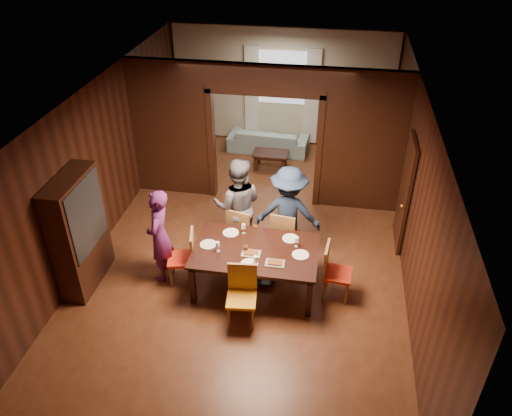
% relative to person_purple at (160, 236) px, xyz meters
% --- Properties ---
extents(floor, '(9.00, 9.00, 0.00)m').
position_rel_person_purple_xyz_m(floor, '(1.32, 1.16, -0.84)').
color(floor, '#502816').
rests_on(floor, ground).
extents(ceiling, '(5.50, 9.00, 0.02)m').
position_rel_person_purple_xyz_m(ceiling, '(1.32, 1.16, 2.06)').
color(ceiling, silver).
rests_on(ceiling, room_walls).
extents(room_walls, '(5.52, 9.01, 2.90)m').
position_rel_person_purple_xyz_m(room_walls, '(1.32, 3.04, 0.67)').
color(room_walls, black).
rests_on(room_walls, floor).
extents(person_purple, '(0.44, 0.63, 1.67)m').
position_rel_person_purple_xyz_m(person_purple, '(0.00, 0.00, 0.00)').
color(person_purple, '#5F2160').
rests_on(person_purple, floor).
extents(person_grey, '(0.97, 0.80, 1.82)m').
position_rel_person_purple_xyz_m(person_grey, '(1.11, 0.99, 0.07)').
color(person_grey, '#515057').
rests_on(person_grey, floor).
extents(person_navy, '(1.15, 0.67, 1.76)m').
position_rel_person_purple_xyz_m(person_navy, '(2.02, 0.95, 0.04)').
color(person_navy, '#1A2842').
rests_on(person_navy, floor).
extents(sofa, '(2.01, 0.88, 0.58)m').
position_rel_person_purple_xyz_m(sofa, '(1.08, 5.01, -0.55)').
color(sofa, '#85AAAE').
rests_on(sofa, floor).
extents(serving_bowl, '(0.34, 0.34, 0.08)m').
position_rel_person_purple_xyz_m(serving_bowl, '(1.77, 0.11, -0.03)').
color(serving_bowl, black).
rests_on(serving_bowl, dining_table).
extents(dining_table, '(2.01, 1.25, 0.76)m').
position_rel_person_purple_xyz_m(dining_table, '(1.60, -0.01, -0.46)').
color(dining_table, black).
rests_on(dining_table, floor).
extents(coffee_table, '(0.80, 0.50, 0.40)m').
position_rel_person_purple_xyz_m(coffee_table, '(1.26, 4.11, -0.64)').
color(coffee_table, black).
rests_on(coffee_table, floor).
extents(chair_left, '(0.53, 0.53, 0.97)m').
position_rel_person_purple_xyz_m(chair_left, '(0.36, -0.07, -0.35)').
color(chair_left, red).
rests_on(chair_left, floor).
extents(chair_right, '(0.48, 0.48, 0.97)m').
position_rel_person_purple_xyz_m(chair_right, '(2.93, -0.02, -0.35)').
color(chair_right, red).
rests_on(chair_right, floor).
extents(chair_far_l, '(0.53, 0.53, 0.97)m').
position_rel_person_purple_xyz_m(chair_far_l, '(1.22, 0.89, -0.35)').
color(chair_far_l, orange).
rests_on(chair_far_l, floor).
extents(chair_far_r, '(0.50, 0.50, 0.97)m').
position_rel_person_purple_xyz_m(chair_far_r, '(1.98, 0.90, -0.35)').
color(chair_far_r, '#BF3911').
rests_on(chair_far_r, floor).
extents(chair_near, '(0.48, 0.48, 0.97)m').
position_rel_person_purple_xyz_m(chair_near, '(1.53, -0.84, -0.35)').
color(chair_near, orange).
rests_on(chair_near, floor).
extents(hutch, '(0.40, 1.20, 2.00)m').
position_rel_person_purple_xyz_m(hutch, '(-1.21, -0.34, 0.16)').
color(hutch, black).
rests_on(hutch, floor).
extents(door_right, '(0.06, 0.90, 2.10)m').
position_rel_person_purple_xyz_m(door_right, '(4.02, 1.66, 0.21)').
color(door_right, black).
rests_on(door_right, floor).
extents(window_far, '(1.20, 0.03, 1.30)m').
position_rel_person_purple_xyz_m(window_far, '(1.32, 5.60, 0.86)').
color(window_far, silver).
rests_on(window_far, back_wall).
extents(curtain_left, '(0.35, 0.06, 2.40)m').
position_rel_person_purple_xyz_m(curtain_left, '(0.57, 5.56, 0.41)').
color(curtain_left, white).
rests_on(curtain_left, back_wall).
extents(curtain_right, '(0.35, 0.06, 2.40)m').
position_rel_person_purple_xyz_m(curtain_right, '(2.07, 5.56, 0.41)').
color(curtain_right, white).
rests_on(curtain_right, back_wall).
extents(plate_left, '(0.27, 0.27, 0.01)m').
position_rel_person_purple_xyz_m(plate_left, '(0.82, -0.01, -0.07)').
color(plate_left, silver).
rests_on(plate_left, dining_table).
extents(plate_far_l, '(0.27, 0.27, 0.01)m').
position_rel_person_purple_xyz_m(plate_far_l, '(1.12, 0.37, -0.07)').
color(plate_far_l, silver).
rests_on(plate_far_l, dining_table).
extents(plate_far_r, '(0.27, 0.27, 0.01)m').
position_rel_person_purple_xyz_m(plate_far_r, '(2.12, 0.37, -0.07)').
color(plate_far_r, silver).
rests_on(plate_far_r, dining_table).
extents(plate_right, '(0.27, 0.27, 0.01)m').
position_rel_person_purple_xyz_m(plate_right, '(2.33, -0.03, -0.07)').
color(plate_right, white).
rests_on(plate_right, dining_table).
extents(plate_near, '(0.27, 0.27, 0.01)m').
position_rel_person_purple_xyz_m(plate_near, '(1.57, -0.38, -0.07)').
color(plate_near, silver).
rests_on(plate_near, dining_table).
extents(platter_a, '(0.30, 0.20, 0.04)m').
position_rel_person_purple_xyz_m(platter_a, '(1.55, -0.13, -0.06)').
color(platter_a, gray).
rests_on(platter_a, dining_table).
extents(platter_b, '(0.30, 0.20, 0.04)m').
position_rel_person_purple_xyz_m(platter_b, '(1.96, -0.31, -0.06)').
color(platter_b, gray).
rests_on(platter_b, dining_table).
extents(wineglass_left, '(0.08, 0.08, 0.18)m').
position_rel_person_purple_xyz_m(wineglass_left, '(1.02, -0.15, 0.01)').
color(wineglass_left, silver).
rests_on(wineglass_left, dining_table).
extents(wineglass_far, '(0.08, 0.08, 0.18)m').
position_rel_person_purple_xyz_m(wineglass_far, '(1.33, 0.40, 0.01)').
color(wineglass_far, silver).
rests_on(wineglass_far, dining_table).
extents(wineglass_right, '(0.08, 0.08, 0.18)m').
position_rel_person_purple_xyz_m(wineglass_right, '(2.24, 0.19, 0.01)').
color(wineglass_right, silver).
rests_on(wineglass_right, dining_table).
extents(tumbler, '(0.07, 0.07, 0.14)m').
position_rel_person_purple_xyz_m(tumbler, '(1.66, -0.35, -0.01)').
color(tumbler, silver).
rests_on(tumbler, dining_table).
extents(condiment_jar, '(0.08, 0.08, 0.11)m').
position_rel_person_purple_xyz_m(condiment_jar, '(1.45, -0.06, -0.02)').
color(condiment_jar, '#522C13').
rests_on(condiment_jar, dining_table).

